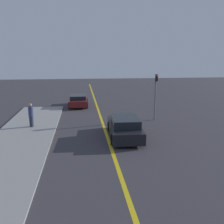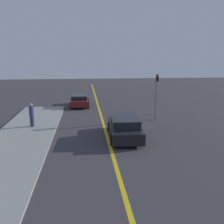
{
  "view_description": "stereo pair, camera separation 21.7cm",
  "coord_description": "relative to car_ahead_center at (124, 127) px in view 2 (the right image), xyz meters",
  "views": [
    {
      "loc": [
        -1.63,
        -0.15,
        5.15
      ],
      "look_at": [
        0.34,
        15.59,
        1.62
      ],
      "focal_mm": 40.0,
      "sensor_mm": 36.0,
      "label": 1
    },
    {
      "loc": [
        -1.41,
        -0.18,
        5.15
      ],
      "look_at": [
        0.34,
        15.59,
        1.62
      ],
      "focal_mm": 40.0,
      "sensor_mm": 36.0,
      "label": 2
    }
  ],
  "objects": [
    {
      "name": "car_far_distant",
      "position": [
        -3.06,
        10.86,
        -0.06
      ],
      "size": [
        2.04,
        3.94,
        1.22
      ],
      "rotation": [
        0.0,
        0.0,
        -0.03
      ],
      "color": "maroon",
      "rests_on": "ground_plane"
    },
    {
      "name": "road_center_line",
      "position": [
        -1.11,
        2.77,
        -0.66
      ],
      "size": [
        0.2,
        60.0,
        0.01
      ],
      "color": "gold",
      "rests_on": "ground_plane"
    },
    {
      "name": "car_ahead_center",
      "position": [
        0.0,
        0.0,
        0.0
      ],
      "size": [
        2.16,
        4.75,
        1.38
      ],
      "rotation": [
        0.0,
        0.0,
        -0.04
      ],
      "color": "black",
      "rests_on": "ground_plane"
    },
    {
      "name": "pedestrian_mid_group",
      "position": [
        -6.42,
        2.93,
        0.31
      ],
      "size": [
        0.35,
        0.35,
        1.73
      ],
      "color": "#282D3D",
      "rests_on": "sidewalk_left"
    },
    {
      "name": "traffic_light",
      "position": [
        3.26,
        4.13,
        1.67
      ],
      "size": [
        0.18,
        0.4,
        3.77
      ],
      "color": "slate",
      "rests_on": "ground_plane"
    },
    {
      "name": "sidewalk_left",
      "position": [
        -6.59,
        -2.38,
        -0.61
      ],
      "size": [
        3.93,
        25.7,
        0.11
      ],
      "color": "gray",
      "rests_on": "ground_plane"
    }
  ]
}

